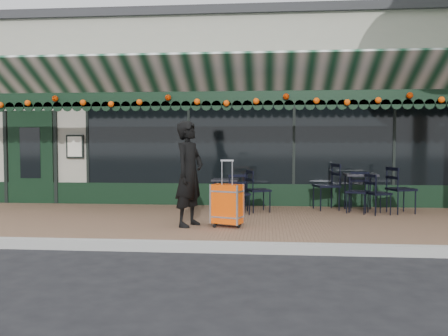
# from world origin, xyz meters

# --- Properties ---
(ground) EXTENTS (80.00, 80.00, 0.00)m
(ground) POSITION_xyz_m (0.00, 0.00, 0.00)
(ground) COLOR black
(ground) RESTS_ON ground
(sidewalk) EXTENTS (18.00, 4.00, 0.15)m
(sidewalk) POSITION_xyz_m (0.00, 2.00, 0.07)
(sidewalk) COLOR brown
(sidewalk) RESTS_ON ground
(curb) EXTENTS (18.00, 0.16, 0.15)m
(curb) POSITION_xyz_m (0.00, -0.08, 0.07)
(curb) COLOR #9E9E99
(curb) RESTS_ON ground
(restaurant_building) EXTENTS (12.00, 9.60, 4.50)m
(restaurant_building) POSITION_xyz_m (0.00, 7.84, 2.27)
(restaurant_building) COLOR #A49F8E
(restaurant_building) RESTS_ON ground
(woman) EXTENTS (0.65, 0.77, 1.81)m
(woman) POSITION_xyz_m (-0.53, 1.19, 1.05)
(woman) COLOR black
(woman) RESTS_ON sidewalk
(suitcase) EXTENTS (0.56, 0.43, 1.14)m
(suitcase) POSITION_xyz_m (0.12, 1.17, 0.53)
(suitcase) COLOR #F54C07
(suitcase) RESTS_ON sidewalk
(cafe_table_a) EXTENTS (0.64, 0.64, 0.79)m
(cafe_table_a) POSITION_xyz_m (2.75, 3.32, 0.86)
(cafe_table_a) COLOR black
(cafe_table_a) RESTS_ON sidewalk
(cafe_table_b) EXTENTS (0.55, 0.55, 0.67)m
(cafe_table_b) POSITION_xyz_m (-0.08, 3.12, 0.75)
(cafe_table_b) COLOR black
(cafe_table_b) RESTS_ON sidewalk
(chair_a_left) EXTENTS (0.62, 0.62, 1.01)m
(chair_a_left) POSITION_xyz_m (2.07, 3.45, 0.65)
(chair_a_left) COLOR black
(chair_a_left) RESTS_ON sidewalk
(chair_a_right) EXTENTS (0.61, 0.61, 0.96)m
(chair_a_right) POSITION_xyz_m (3.52, 3.06, 0.63)
(chair_a_right) COLOR black
(chair_a_right) RESTS_ON sidewalk
(chair_a_front) EXTENTS (0.56, 0.56, 0.85)m
(chair_a_front) POSITION_xyz_m (2.65, 3.01, 0.58)
(chair_a_front) COLOR black
(chair_a_front) RESTS_ON sidewalk
(chair_a_extra) EXTENTS (0.54, 0.54, 0.83)m
(chair_a_extra) POSITION_xyz_m (3.02, 2.84, 0.57)
(chair_a_extra) COLOR black
(chair_a_extra) RESTS_ON sidewalk
(chair_b_left) EXTENTS (0.41, 0.41, 0.80)m
(chair_b_left) POSITION_xyz_m (0.16, 3.61, 0.55)
(chair_b_left) COLOR black
(chair_b_left) RESTS_ON sidewalk
(chair_b_right) EXTENTS (0.57, 0.57, 0.89)m
(chair_b_right) POSITION_xyz_m (0.63, 3.00, 0.59)
(chair_b_right) COLOR black
(chair_b_right) RESTS_ON sidewalk
(chair_b_front) EXTENTS (0.51, 0.51, 0.81)m
(chair_b_front) POSITION_xyz_m (0.24, 2.65, 0.55)
(chair_b_front) COLOR black
(chair_b_front) RESTS_ON sidewalk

